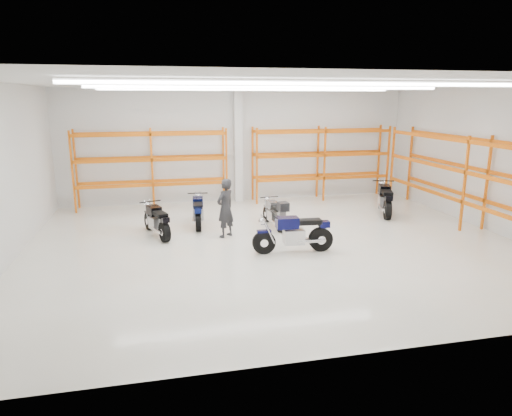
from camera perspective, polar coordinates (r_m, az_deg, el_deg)
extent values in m
plane|color=silver|center=(13.28, 2.38, -4.45)|extent=(14.00, 14.00, 0.00)
cube|color=silver|center=(18.58, -2.34, 7.83)|extent=(14.00, 0.02, 4.50)
cube|color=silver|center=(7.25, 14.81, -1.71)|extent=(14.00, 0.02, 4.50)
cube|color=silver|center=(12.89, -29.25, 3.56)|extent=(0.02, 12.00, 4.50)
cube|color=silver|center=(16.05, 27.51, 5.41)|extent=(0.02, 12.00, 4.50)
cube|color=white|center=(12.63, 2.59, 15.35)|extent=(14.00, 12.00, 0.02)
cube|color=white|center=(9.77, 7.32, 15.20)|extent=(10.00, 0.22, 0.10)
cube|color=white|center=(13.11, 2.00, 14.85)|extent=(10.00, 0.22, 0.10)
cube|color=white|center=(16.04, -0.77, 14.62)|extent=(10.00, 0.22, 0.10)
cylinder|color=black|center=(12.32, 0.99, -4.34)|extent=(0.64, 0.16, 0.63)
cylinder|color=black|center=(12.68, 8.08, -3.89)|extent=(0.67, 0.23, 0.66)
cylinder|color=silver|center=(12.32, 0.99, -4.34)|extent=(0.22, 0.16, 0.21)
cylinder|color=silver|center=(12.68, 8.08, -3.89)|extent=(0.24, 0.22, 0.23)
cube|color=#0A0B38|center=(12.22, 1.00, -2.93)|extent=(0.39, 0.18, 0.06)
cube|color=#B7B7BC|center=(12.45, 4.74, -3.58)|extent=(0.57, 0.41, 0.40)
cube|color=#A5A5AA|center=(12.58, 6.51, -3.94)|extent=(0.75, 0.17, 0.08)
cube|color=#0A0B38|center=(12.29, 3.92, -1.84)|extent=(0.61, 0.39, 0.30)
cube|color=black|center=(12.44, 6.58, -1.71)|extent=(0.71, 0.35, 0.13)
cube|color=#0A0B38|center=(12.59, 8.51, -1.99)|extent=(0.29, 0.25, 0.17)
cylinder|color=black|center=(12.15, 2.28, -0.85)|extent=(0.08, 0.74, 0.04)
sphere|color=silver|center=(12.14, 0.81, -1.69)|extent=(0.20, 0.20, 0.20)
cylinder|color=silver|center=(12.44, 6.91, -4.16)|extent=(0.80, 0.14, 0.10)
cylinder|color=black|center=(14.92, -13.26, -1.62)|extent=(0.29, 0.58, 0.58)
cylinder|color=black|center=(13.60, -11.35, -2.96)|extent=(0.36, 0.62, 0.60)
cylinder|color=silver|center=(14.92, -13.26, -1.62)|extent=(0.19, 0.23, 0.19)
cylinder|color=silver|center=(13.60, -11.35, -2.96)|extent=(0.25, 0.26, 0.21)
cube|color=black|center=(14.85, -13.32, -0.55)|extent=(0.25, 0.37, 0.06)
cube|color=#B7B7BC|center=(14.20, -12.33, -1.86)|extent=(0.49, 0.58, 0.37)
cube|color=#A5A5AA|center=(13.89, -11.82, -2.59)|extent=(0.33, 0.67, 0.08)
cube|color=black|center=(14.27, -12.64, -0.29)|extent=(0.48, 0.61, 0.27)
cube|color=black|center=(13.78, -11.91, -0.74)|extent=(0.48, 0.69, 0.12)
cube|color=black|center=(13.43, -11.31, -1.43)|extent=(0.28, 0.30, 0.15)
cylinder|color=black|center=(14.53, -13.10, 0.79)|extent=(0.65, 0.25, 0.03)
sphere|color=silver|center=(14.83, -13.42, 0.42)|extent=(0.18, 0.18, 0.18)
cylinder|color=silver|center=(13.81, -12.36, -2.71)|extent=(0.31, 0.71, 0.09)
cylinder|color=black|center=(15.91, -7.24, -0.42)|extent=(0.17, 0.59, 0.58)
cylinder|color=black|center=(14.50, -7.22, -1.75)|extent=(0.23, 0.61, 0.60)
cylinder|color=silver|center=(15.91, -7.24, -0.42)|extent=(0.15, 0.20, 0.19)
cylinder|color=silver|center=(14.50, -7.22, -1.75)|extent=(0.21, 0.23, 0.21)
cube|color=#0A1245|center=(15.84, -7.27, 0.60)|extent=(0.18, 0.36, 0.06)
cube|color=#B7B7BC|center=(15.15, -7.24, -0.68)|extent=(0.39, 0.53, 0.37)
cube|color=#A5A5AA|center=(14.82, -7.22, -1.38)|extent=(0.18, 0.68, 0.08)
cube|color=#0A1245|center=(15.23, -7.28, 0.82)|extent=(0.38, 0.57, 0.27)
cube|color=black|center=(14.71, -7.28, 0.36)|extent=(0.35, 0.66, 0.12)
cube|color=#0A1245|center=(14.33, -7.26, -0.31)|extent=(0.23, 0.27, 0.15)
cylinder|color=black|center=(15.51, -7.31, 1.85)|extent=(0.68, 0.10, 0.03)
sphere|color=silver|center=(15.83, -7.29, 1.52)|extent=(0.18, 0.18, 0.18)
cylinder|color=silver|center=(14.78, -7.82, -1.44)|extent=(0.15, 0.73, 0.09)
cylinder|color=black|center=(15.52, 1.38, -0.76)|extent=(0.15, 0.54, 0.53)
cylinder|color=black|center=(14.31, 3.12, -1.98)|extent=(0.21, 0.56, 0.55)
cylinder|color=silver|center=(15.52, 1.38, -0.76)|extent=(0.14, 0.19, 0.18)
cylinder|color=silver|center=(14.31, 3.12, -1.98)|extent=(0.19, 0.21, 0.20)
cube|color=gray|center=(15.46, 1.38, 0.20)|extent=(0.16, 0.33, 0.05)
cube|color=#B7B7BC|center=(14.86, 2.25, -0.99)|extent=(0.36, 0.49, 0.34)
cube|color=#A5A5AA|center=(14.58, 2.70, -1.64)|extent=(0.16, 0.63, 0.07)
cube|color=gray|center=(14.93, 2.05, 0.41)|extent=(0.35, 0.52, 0.25)
cube|color=black|center=(14.47, 2.72, -0.01)|extent=(0.32, 0.61, 0.11)
cube|color=gray|center=(14.15, 3.24, -0.63)|extent=(0.22, 0.25, 0.14)
cylinder|color=black|center=(15.16, 1.67, 1.38)|extent=(0.62, 0.09, 0.03)
sphere|color=silver|center=(15.44, 1.34, 1.06)|extent=(0.17, 0.17, 0.17)
cylinder|color=silver|center=(14.50, 2.22, -1.72)|extent=(0.14, 0.67, 0.08)
cube|color=black|center=(14.00, 3.41, 0.18)|extent=(0.33, 0.36, 0.27)
cylinder|color=black|center=(18.00, 15.34, 0.97)|extent=(0.35, 0.67, 0.66)
cylinder|color=black|center=(16.41, 16.12, -0.23)|extent=(0.42, 0.71, 0.68)
cylinder|color=silver|center=(18.00, 15.34, 0.97)|extent=(0.22, 0.26, 0.22)
cylinder|color=silver|center=(16.41, 16.12, -0.23)|extent=(0.29, 0.30, 0.24)
cube|color=black|center=(17.94, 15.40, 2.00)|extent=(0.29, 0.43, 0.07)
cube|color=#B7B7BC|center=(17.15, 15.75, 0.78)|extent=(0.57, 0.67, 0.42)
cube|color=#A5A5AA|center=(16.77, 15.93, 0.10)|extent=(0.38, 0.77, 0.09)
cube|color=black|center=(17.25, 15.75, 2.28)|extent=(0.56, 0.71, 0.31)
cube|color=black|center=(16.66, 16.05, 1.87)|extent=(0.56, 0.79, 0.13)
cube|color=black|center=(16.23, 16.27, 1.24)|extent=(0.32, 0.35, 0.18)
cylinder|color=black|center=(17.58, 15.63, 3.29)|extent=(0.74, 0.30, 0.04)
sphere|color=silver|center=(17.93, 15.44, 2.93)|extent=(0.21, 0.21, 0.21)
cylinder|color=silver|center=(16.70, 15.36, 0.09)|extent=(0.37, 0.81, 0.10)
imported|color=#232326|center=(13.71, -3.85, -0.01)|extent=(0.77, 0.75, 1.79)
cube|color=white|center=(18.40, -2.24, 7.77)|extent=(0.32, 0.32, 4.50)
cube|color=#DD4812|center=(18.49, -21.57, 4.52)|extent=(0.07, 0.07, 3.00)
cube|color=#DD4812|center=(17.71, -21.95, 4.13)|extent=(0.07, 0.07, 3.00)
cube|color=#DD4812|center=(18.26, -12.85, 5.03)|extent=(0.07, 0.07, 3.00)
cube|color=#DD4812|center=(17.47, -12.85, 4.65)|extent=(0.07, 0.07, 3.00)
cube|color=#DD4812|center=(18.46, -4.09, 5.42)|extent=(0.07, 0.07, 3.00)
cube|color=#DD4812|center=(17.67, -3.71, 5.06)|extent=(0.07, 0.07, 3.00)
cube|color=#DD4812|center=(18.35, -12.76, 3.29)|extent=(5.60, 0.07, 0.12)
cube|color=#DD4812|center=(17.56, -12.75, 2.84)|extent=(5.60, 0.07, 0.12)
cube|color=#DD4812|center=(18.21, -12.91, 6.19)|extent=(5.60, 0.07, 0.12)
cube|color=#DD4812|center=(17.42, -12.91, 5.87)|extent=(5.60, 0.07, 0.12)
cube|color=#DD4812|center=(18.12, -13.07, 9.13)|extent=(5.60, 0.07, 0.12)
cube|color=#DD4812|center=(17.32, -13.07, 8.94)|extent=(5.60, 0.07, 0.12)
cube|color=#DD4812|center=(18.67, -0.43, 5.55)|extent=(0.07, 0.07, 3.00)
cube|color=#DD4812|center=(17.89, 0.11, 5.20)|extent=(0.07, 0.07, 3.00)
cube|color=#DD4812|center=(19.44, 7.70, 5.75)|extent=(0.07, 0.07, 3.00)
cube|color=#DD4812|center=(18.70, 8.55, 5.41)|extent=(0.07, 0.07, 3.00)
cube|color=#DD4812|center=(20.57, 15.08, 5.83)|extent=(0.07, 0.07, 3.00)
cube|color=#DD4812|center=(19.87, 16.14, 5.50)|extent=(0.07, 0.07, 3.00)
cube|color=#DD4812|center=(19.53, 7.65, 4.11)|extent=(5.60, 0.07, 0.12)
cube|color=#DD4812|center=(18.79, 8.49, 3.71)|extent=(5.60, 0.07, 0.12)
cube|color=#DD4812|center=(19.40, 7.74, 6.84)|extent=(5.60, 0.07, 0.12)
cube|color=#DD4812|center=(18.65, 8.59, 6.55)|extent=(5.60, 0.07, 0.12)
cube|color=#DD4812|center=(19.31, 7.83, 9.61)|extent=(5.60, 0.07, 0.12)
cube|color=#DD4812|center=(18.56, 8.69, 9.42)|extent=(5.60, 0.07, 0.12)
cube|color=#DD4812|center=(16.08, 26.89, 2.77)|extent=(0.07, 0.07, 3.00)
cube|color=#DD4812|center=(15.59, 24.61, 2.71)|extent=(0.07, 0.07, 3.00)
cube|color=#DD4812|center=(19.71, 18.69, 5.26)|extent=(0.07, 0.07, 3.00)
cube|color=#DD4812|center=(19.31, 16.64, 5.25)|extent=(0.07, 0.07, 3.00)
cube|color=#DD4812|center=(16.18, 26.68, 0.82)|extent=(0.07, 9.00, 0.12)
cube|color=#DD4812|center=(15.69, 24.41, 0.69)|extent=(0.07, 9.00, 0.12)
cube|color=#DD4812|center=(16.03, 27.04, 4.09)|extent=(0.07, 9.00, 0.12)
cube|color=#DD4812|center=(15.53, 24.75, 4.07)|extent=(0.07, 9.00, 0.12)
cube|color=#DD4812|center=(15.92, 27.40, 7.41)|extent=(0.07, 9.00, 0.12)
cube|color=#DD4812|center=(15.42, 25.09, 7.50)|extent=(0.07, 9.00, 0.12)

